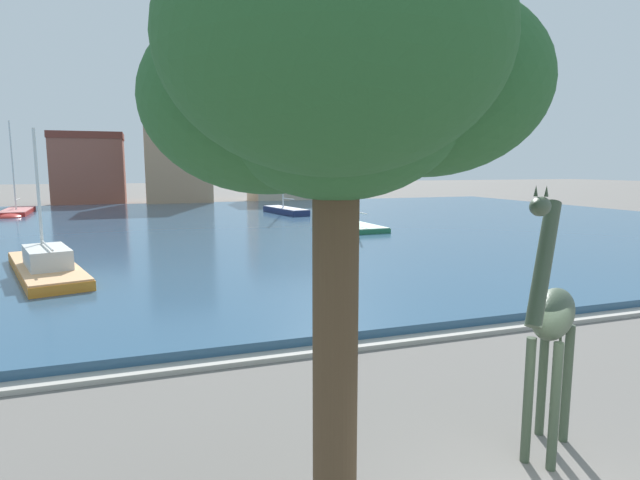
% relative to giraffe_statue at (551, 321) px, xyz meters
% --- Properties ---
extents(harbor_water, '(80.17, 51.25, 0.36)m').
position_rel_giraffe_statue_xyz_m(harbor_water, '(-1.04, 31.33, -2.05)').
color(harbor_water, '#2D5170').
rests_on(harbor_water, ground).
extents(quay_edge_coping, '(80.17, 0.50, 0.12)m').
position_rel_giraffe_statue_xyz_m(quay_edge_coping, '(-1.04, 5.45, -2.16)').
color(quay_edge_coping, '#ADA89E').
rests_on(quay_edge_coping, ground).
extents(giraffe_statue, '(2.21, 1.77, 4.36)m').
position_rel_giraffe_statue_xyz_m(giraffe_statue, '(0.00, 0.00, 0.00)').
color(giraffe_statue, '#3D4C38').
rests_on(giraffe_statue, ground).
extents(sailboat_red, '(2.65, 8.88, 8.63)m').
position_rel_giraffe_statue_xyz_m(sailboat_red, '(-16.84, 46.22, -1.81)').
color(sailboat_red, red).
rests_on(sailboat_red, ground).
extents(sailboat_green, '(2.58, 6.00, 6.48)m').
position_rel_giraffe_statue_xyz_m(sailboat_green, '(7.72, 26.35, -1.85)').
color(sailboat_green, '#236B42').
rests_on(sailboat_green, ground).
extents(sailboat_navy, '(2.85, 7.77, 9.22)m').
position_rel_giraffe_statue_xyz_m(sailboat_navy, '(6.17, 39.80, -1.74)').
color(sailboat_navy, navy).
rests_on(sailboat_navy, ground).
extents(sailboat_orange, '(4.50, 9.75, 6.12)m').
position_rel_giraffe_statue_xyz_m(sailboat_orange, '(-9.89, 17.03, -1.72)').
color(sailboat_orange, orange).
rests_on(sailboat_orange, ground).
extents(shade_tree, '(4.55, 4.42, 6.80)m').
position_rel_giraffe_statue_xyz_m(shade_tree, '(-3.91, -0.96, 3.18)').
color(shade_tree, brown).
rests_on(shade_tree, ground).
extents(mooring_bollard, '(0.24, 0.24, 0.50)m').
position_rel_giraffe_statue_xyz_m(mooring_bollard, '(-1.25, 5.30, -1.97)').
color(mooring_bollard, '#232326').
rests_on(mooring_bollard, ground).
extents(townhouse_narrow_midrow, '(8.19, 6.63, 8.67)m').
position_rel_giraffe_statue_xyz_m(townhouse_narrow_midrow, '(-12.04, 62.56, 2.12)').
color(townhouse_narrow_midrow, '#8E5142').
rests_on(townhouse_narrow_midrow, ground).
extents(townhouse_end_terrace, '(7.71, 7.55, 13.49)m').
position_rel_giraffe_statue_xyz_m(townhouse_end_terrace, '(-1.84, 59.24, 4.54)').
color(townhouse_end_terrace, tan).
rests_on(townhouse_end_terrace, ground).
extents(townhouse_wide_warehouse, '(8.33, 7.71, 10.20)m').
position_rel_giraffe_statue_xyz_m(townhouse_wide_warehouse, '(11.63, 60.34, 2.89)').
color(townhouse_wide_warehouse, '#C6B293').
rests_on(townhouse_wide_warehouse, ground).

